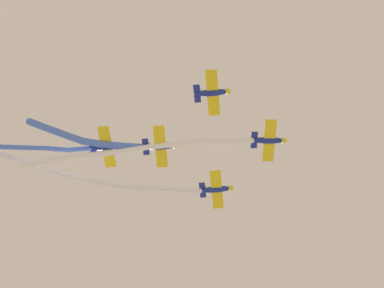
{
  "coord_description": "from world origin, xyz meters",
  "views": [
    {
      "loc": [
        34.84,
        -3.14,
        3.67
      ],
      "look_at": [
        -1.87,
        -9.32,
        67.05
      ],
      "focal_mm": 52.4,
      "sensor_mm": 36.0,
      "label": 1
    }
  ],
  "objects_px": {
    "airplane_right_wing": "(212,93)",
    "airplane_trail": "(107,147)",
    "airplane_lead": "(269,140)",
    "airplane_slot": "(160,146)",
    "airplane_left_wing": "(217,189)"
  },
  "relations": [
    {
      "from": "airplane_right_wing",
      "to": "airplane_trail",
      "type": "height_order",
      "value": "airplane_trail"
    },
    {
      "from": "airplane_left_wing",
      "to": "airplane_slot",
      "type": "relative_size",
      "value": 0.99
    },
    {
      "from": "airplane_right_wing",
      "to": "airplane_lead",
      "type": "bearing_deg",
      "value": 46.94
    },
    {
      "from": "airplane_left_wing",
      "to": "airplane_trail",
      "type": "bearing_deg",
      "value": -150.91
    },
    {
      "from": "airplane_trail",
      "to": "airplane_right_wing",
      "type": "bearing_deg",
      "value": -23.91
    },
    {
      "from": "airplane_trail",
      "to": "airplane_lead",
      "type": "bearing_deg",
      "value": 2.69
    },
    {
      "from": "airplane_lead",
      "to": "airplane_trail",
      "type": "xyz_separation_m",
      "value": [
        2.37,
        -21.29,
        0.4
      ]
    },
    {
      "from": "airplane_right_wing",
      "to": "airplane_slot",
      "type": "relative_size",
      "value": 1.0
    },
    {
      "from": "airplane_lead",
      "to": "airplane_slot",
      "type": "xyz_separation_m",
      "value": [
        1.58,
        -14.19,
        -0.2
      ]
    },
    {
      "from": "airplane_left_wing",
      "to": "airplane_right_wing",
      "type": "relative_size",
      "value": 1.0
    },
    {
      "from": "airplane_left_wing",
      "to": "airplane_right_wing",
      "type": "xyz_separation_m",
      "value": [
        14.19,
        1.57,
        0.7
      ]
    },
    {
      "from": "airplane_lead",
      "to": "airplane_right_wing",
      "type": "bearing_deg",
      "value": -138.71
    },
    {
      "from": "airplane_lead",
      "to": "airplane_left_wing",
      "type": "bearing_deg",
      "value": 131.29
    },
    {
      "from": "airplane_lead",
      "to": "airplane_left_wing",
      "type": "relative_size",
      "value": 1.01
    },
    {
      "from": "airplane_lead",
      "to": "airplane_slot",
      "type": "relative_size",
      "value": 1.01
    }
  ]
}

